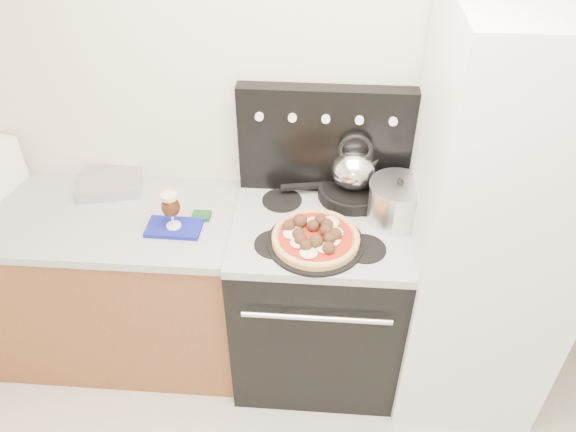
# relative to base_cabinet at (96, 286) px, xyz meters

# --- Properties ---
(room_shell) EXTENTS (3.52, 3.01, 2.52)m
(room_shell) POSITION_rel_base_cabinet_xyz_m (1.02, -0.91, 0.82)
(room_shell) COLOR beige
(room_shell) RESTS_ON ground
(base_cabinet) EXTENTS (1.45, 0.60, 0.86)m
(base_cabinet) POSITION_rel_base_cabinet_xyz_m (0.00, 0.00, 0.00)
(base_cabinet) COLOR brown
(base_cabinet) RESTS_ON ground
(countertop) EXTENTS (1.48, 0.63, 0.04)m
(countertop) POSITION_rel_base_cabinet_xyz_m (0.00, 0.00, 0.45)
(countertop) COLOR #AAAAAB
(countertop) RESTS_ON base_cabinet
(stove_body) EXTENTS (0.76, 0.65, 0.88)m
(stove_body) POSITION_rel_base_cabinet_xyz_m (1.10, -0.02, 0.01)
(stove_body) COLOR black
(stove_body) RESTS_ON ground
(cooktop) EXTENTS (0.76, 0.65, 0.04)m
(cooktop) POSITION_rel_base_cabinet_xyz_m (1.10, -0.02, 0.47)
(cooktop) COLOR #ADADB2
(cooktop) RESTS_ON stove_body
(backguard) EXTENTS (0.76, 0.08, 0.50)m
(backguard) POSITION_rel_base_cabinet_xyz_m (1.10, 0.25, 0.74)
(backguard) COLOR black
(backguard) RESTS_ON cooktop
(fridge) EXTENTS (0.64, 0.68, 1.90)m
(fridge) POSITION_rel_base_cabinet_xyz_m (1.80, -0.05, 0.52)
(fridge) COLOR silver
(fridge) RESTS_ON ground
(foil_sheet) EXTENTS (0.32, 0.26, 0.06)m
(foil_sheet) POSITION_rel_base_cabinet_xyz_m (0.12, 0.18, 0.50)
(foil_sheet) COLOR silver
(foil_sheet) RESTS_ON countertop
(oven_mitt) EXTENTS (0.24, 0.14, 0.02)m
(oven_mitt) POSITION_rel_base_cabinet_xyz_m (0.48, -0.09, 0.48)
(oven_mitt) COLOR navy
(oven_mitt) RESTS_ON countertop
(beer_glass) EXTENTS (0.09, 0.09, 0.17)m
(beer_glass) POSITION_rel_base_cabinet_xyz_m (0.48, -0.09, 0.58)
(beer_glass) COLOR #341509
(beer_glass) RESTS_ON oven_mitt
(pizza_pan) EXTENTS (0.46, 0.46, 0.01)m
(pizza_pan) POSITION_rel_base_cabinet_xyz_m (1.09, -0.15, 0.50)
(pizza_pan) COLOR black
(pizza_pan) RESTS_ON cooktop
(pizza) EXTENTS (0.36, 0.36, 0.05)m
(pizza) POSITION_rel_base_cabinet_xyz_m (1.09, -0.15, 0.53)
(pizza) COLOR tan
(pizza) RESTS_ON pizza_pan
(skillet) EXTENTS (0.36, 0.36, 0.05)m
(skillet) POSITION_rel_base_cabinet_xyz_m (1.24, 0.18, 0.52)
(skillet) COLOR black
(skillet) RESTS_ON cooktop
(tea_kettle) EXTENTS (0.25, 0.25, 0.22)m
(tea_kettle) POSITION_rel_base_cabinet_xyz_m (1.24, 0.18, 0.66)
(tea_kettle) COLOR silver
(tea_kettle) RESTS_ON skillet
(stock_pot) EXTENTS (0.31, 0.31, 0.18)m
(stock_pot) POSITION_rel_base_cabinet_xyz_m (1.42, 0.03, 0.58)
(stock_pot) COLOR silver
(stock_pot) RESTS_ON cooktop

